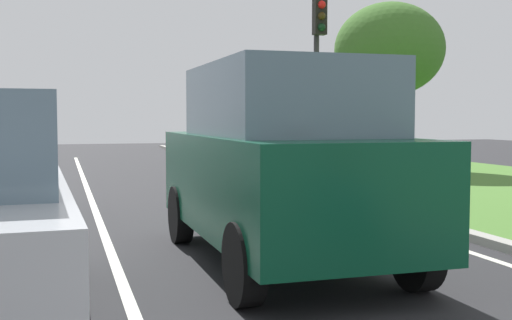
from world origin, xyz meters
The scene contains 7 objects.
ground_plane centered at (0.00, 14.00, 0.00)m, with size 60.00×60.00×0.00m, color #262628.
lane_line_center centered at (-0.70, 14.00, 0.00)m, with size 0.12×32.00×0.01m, color silver.
lane_line_right_edge centered at (3.60, 14.00, 0.00)m, with size 0.12×32.00×0.01m, color silver.
curb_right centered at (4.10, 14.00, 0.06)m, with size 0.24×48.00×0.12m, color #9E9B93.
car_suv_ahead centered at (1.14, 9.20, 1.17)m, with size 1.99×4.51×2.28m.
traffic_light_near_right centered at (5.02, 17.52, 3.31)m, with size 0.32×0.50×4.84m.
tree_roadside_far centered at (8.69, 20.56, 3.80)m, with size 3.45×3.45×5.29m.
Camera 1 is at (-1.27, 2.29, 1.69)m, focal length 44.99 mm.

